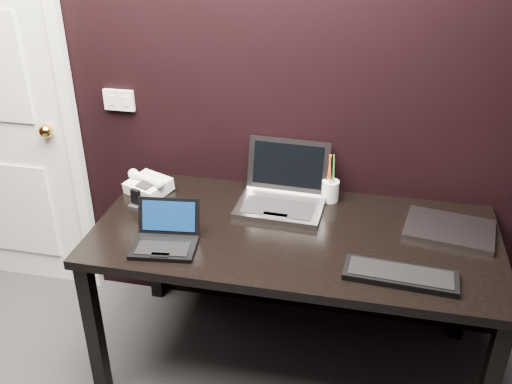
% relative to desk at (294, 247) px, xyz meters
% --- Properties ---
extents(wall_back, '(4.00, 0.00, 4.00)m').
position_rel_desk_xyz_m(wall_back, '(-0.30, 0.40, 0.64)').
color(wall_back, black).
rests_on(wall_back, ground).
extents(wall_switch, '(0.15, 0.02, 0.10)m').
position_rel_desk_xyz_m(wall_switch, '(-0.92, 0.39, 0.46)').
color(wall_switch, silver).
rests_on(wall_switch, wall_back).
extents(desk, '(1.70, 0.80, 0.74)m').
position_rel_desk_xyz_m(desk, '(0.00, 0.00, 0.00)').
color(desk, black).
rests_on(desk, ground).
extents(netbook, '(0.28, 0.26, 0.16)m').
position_rel_desk_xyz_m(netbook, '(-0.50, -0.21, 0.11)').
color(netbook, black).
rests_on(netbook, desk).
extents(silver_laptop, '(0.39, 0.36, 0.26)m').
position_rel_desk_xyz_m(silver_laptop, '(-0.09, 0.22, 0.13)').
color(silver_laptop, '#9C9CA1').
rests_on(silver_laptop, desk).
extents(ext_keyboard, '(0.43, 0.17, 0.03)m').
position_rel_desk_xyz_m(ext_keyboard, '(0.43, -0.23, 0.09)').
color(ext_keyboard, black).
rests_on(ext_keyboard, desk).
extents(closed_laptop, '(0.40, 0.31, 0.02)m').
position_rel_desk_xyz_m(closed_laptop, '(0.64, 0.14, 0.09)').
color(closed_laptop, '#97989D').
rests_on(closed_laptop, desk).
extents(desk_phone, '(0.23, 0.22, 0.11)m').
position_rel_desk_xyz_m(desk_phone, '(-0.73, 0.20, 0.12)').
color(desk_phone, white).
rests_on(desk_phone, desk).
extents(mobile_phone, '(0.06, 0.06, 0.09)m').
position_rel_desk_xyz_m(mobile_phone, '(-0.73, 0.05, 0.11)').
color(mobile_phone, black).
rests_on(mobile_phone, desk).
extents(pen_cup, '(0.08, 0.08, 0.23)m').
position_rel_desk_xyz_m(pen_cup, '(0.12, 0.30, 0.13)').
color(pen_cup, silver).
rests_on(pen_cup, desk).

